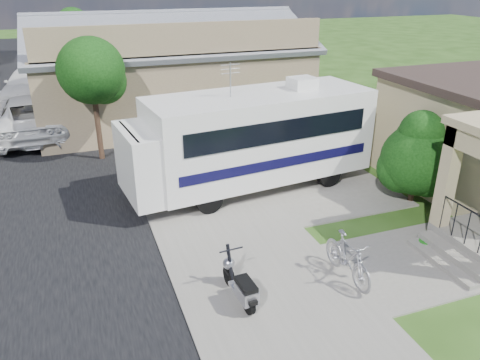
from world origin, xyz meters
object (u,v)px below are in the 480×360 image
object	(u,v)px
scooter	(240,285)
bicycle	(347,260)
shrub	(418,156)
van	(30,84)
motorhome	(251,137)
garden_hose	(425,244)
pickup_truck	(33,115)

from	to	relation	value
scooter	bicycle	distance (m)	2.59
shrub	van	bearing A→B (deg)	122.93
shrub	van	xyz separation A→B (m)	(-11.70, 18.07, -0.65)
scooter	van	distance (m)	21.53
bicycle	van	xyz separation A→B (m)	(-7.52, 21.01, 0.30)
motorhome	bicycle	distance (m)	5.73
motorhome	shrub	distance (m)	5.12
motorhome	van	world-z (taller)	motorhome
garden_hose	van	bearing A→B (deg)	116.61
motorhome	scooter	world-z (taller)	motorhome
van	garden_hose	world-z (taller)	van
shrub	scooter	size ratio (longest dim) A/B	1.88
shrub	bicycle	size ratio (longest dim) A/B	1.61
pickup_truck	van	bearing A→B (deg)	-87.27
shrub	van	world-z (taller)	shrub
van	garden_hose	xyz separation A→B (m)	(10.25, -20.47, -0.77)
shrub	garden_hose	distance (m)	3.14
scooter	garden_hose	bearing A→B (deg)	1.55
scooter	van	bearing A→B (deg)	99.64
motorhome	pickup_truck	world-z (taller)	motorhome
bicycle	van	size ratio (longest dim) A/B	0.31
van	bicycle	bearing A→B (deg)	-59.17
motorhome	garden_hose	world-z (taller)	motorhome
garden_hose	motorhome	bearing A→B (deg)	120.12
garden_hose	scooter	bearing A→B (deg)	-174.83
shrub	pickup_truck	bearing A→B (deg)	135.56
bicycle	garden_hose	distance (m)	2.82
pickup_truck	garden_hose	xyz separation A→B (m)	(9.86, -13.49, -0.83)
shrub	scooter	distance (m)	7.42
motorhome	shrub	world-z (taller)	motorhome
scooter	van	xyz separation A→B (m)	(-4.94, 20.95, 0.38)
shrub	scooter	world-z (taller)	shrub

